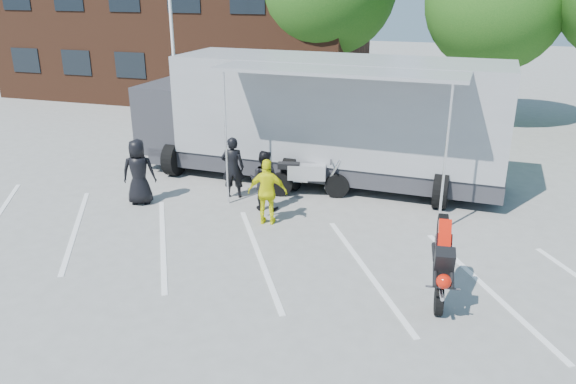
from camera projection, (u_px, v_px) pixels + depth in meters
The scene contains 12 objects.
ground at pixel (233, 275), 11.62m from camera, with size 100.00×100.00×0.00m, color gray.
parking_bay_lines at pixel (251, 253), 12.51m from camera, with size 18.00×5.00×0.01m, color white.
office_building at pixel (187, 27), 29.27m from camera, with size 18.00×8.00×7.00m, color #4A2717.
flagpole at pixel (176, 0), 20.53m from camera, with size 1.61×0.12×8.00m.
tree_mid at pixel (496, 2), 21.89m from camera, with size 5.44×5.44×7.68m.
transporter_truck at pixel (320, 179), 17.22m from camera, with size 11.56×5.57×3.68m, color gray, non-canonical shape.
parked_motorcycle at pixel (308, 197), 15.84m from camera, with size 0.77×2.32×1.22m, color silver, non-canonical shape.
stunt_bike_rider at pixel (436, 296), 10.82m from camera, with size 0.75×1.58×1.86m, color black, non-canonical shape.
spectator_leather_a at pixel (139, 172), 15.07m from camera, with size 0.88×0.57×1.80m, color black.
spectator_leather_b at pixel (233, 167), 15.53m from camera, with size 0.63×0.42×1.74m, color black.
spectator_leather_c at pixel (264, 180), 14.71m from camera, with size 0.79×0.61×1.62m, color black.
spectator_hivis at pixel (268, 192), 13.81m from camera, with size 0.98×0.41×1.67m, color #EFF10C.
Camera 1 is at (4.15, -9.47, 5.68)m, focal length 35.00 mm.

